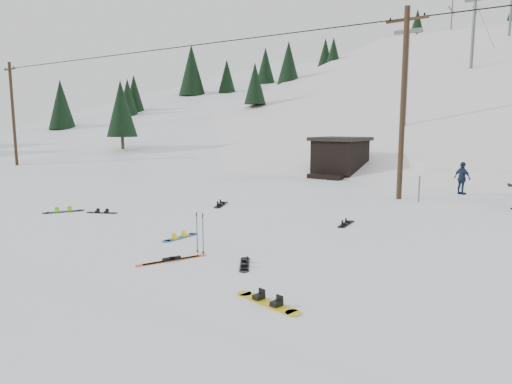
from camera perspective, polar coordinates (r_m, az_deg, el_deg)
The scene contains 21 objects.
ground at distance 13.21m, azimuth -14.64°, elevation -7.59°, with size 200.00×200.00×0.00m, color white.
ski_slope at distance 65.26m, azimuth 28.53°, elevation -6.47°, with size 60.00×75.00×45.00m, color white.
ridge_left at distance 73.72m, azimuth -1.21°, elevation -3.03°, with size 34.00×85.00×38.00m, color white.
treeline_left at distance 65.04m, azimuth -4.40°, elevation 5.20°, with size 20.00×64.00×10.00m, color black, non-canonical shape.
utility_pole at distance 23.09m, azimuth 17.92°, elevation 10.73°, with size 2.00×0.26×9.00m.
utility_pole_left at distance 46.14m, azimuth -28.10°, elevation 8.78°, with size 2.00×0.26×9.00m.
trail_sign at distance 22.41m, azimuth 19.77°, elevation 1.99°, with size 0.50×0.09×1.85m.
lift_hut at distance 32.38m, azimuth 10.41°, elevation 4.32°, with size 3.40×4.10×2.75m.
lift_tower_near at distance 40.38m, azimuth 18.24°, elevation 14.06°, with size 2.20×0.36×8.00m.
lift_tower_mid at distance 60.25m, azimuth 25.54°, elevation 17.89°, with size 2.20×0.36×8.00m.
lift_tower_far at distance 80.71m, azimuth 29.30°, elevation 19.71°, with size 2.20×0.36×8.00m.
hero_snowboard at distance 14.82m, azimuth -9.45°, elevation -5.58°, with size 0.32×1.46×0.10m.
hero_skis at distance 12.43m, azimuth -10.51°, elevation -8.33°, with size 0.77×1.87×0.10m.
ski_poles at distance 12.84m, azimuth -7.02°, elevation -5.09°, with size 0.32×0.08×1.16m.
board_scatter_a at distance 19.72m, azimuth -18.71°, elevation -2.44°, with size 1.21×0.80×0.09m.
board_scatter_b at distance 20.55m, azimuth -4.39°, elevation -1.57°, with size 0.98×1.52×0.12m.
board_scatter_c at distance 20.51m, azimuth -22.92°, elevation -2.24°, with size 0.87×1.53×0.12m.
board_scatter_d at distance 11.89m, azimuth -1.43°, elevation -8.99°, with size 0.91×1.09×0.09m.
board_scatter_e at distance 9.46m, azimuth 1.44°, elevation -13.60°, with size 1.70×0.51×0.12m.
board_scatter_f at distance 16.88m, azimuth 11.20°, elevation -3.92°, with size 0.47×1.40×0.10m.
skier_navy at distance 25.89m, azimuth 24.37°, elevation 1.59°, with size 0.99×0.41×1.70m, color #18253D.
Camera 1 is at (10.24, -7.54, 3.57)m, focal length 32.00 mm.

